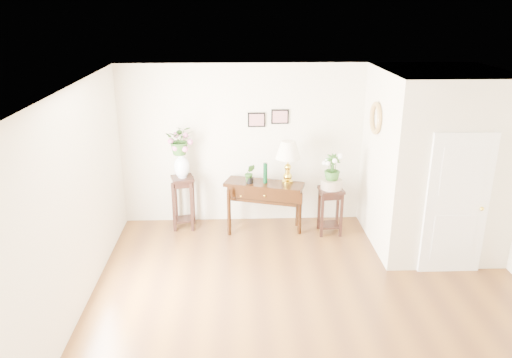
{
  "coord_description": "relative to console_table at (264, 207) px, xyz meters",
  "views": [
    {
      "loc": [
        -0.99,
        -5.59,
        3.77
      ],
      "look_at": [
        -0.72,
        1.3,
        1.29
      ],
      "focal_mm": 35.0,
      "sensor_mm": 36.0,
      "label": 1
    }
  ],
  "objects": [
    {
      "name": "wall_ornament",
      "position": [
        1.7,
        -0.36,
        1.61
      ],
      "size": [
        0.07,
        0.51,
        0.51
      ],
      "primitive_type": "torus",
      "rotation": [
        0.0,
        1.57,
        0.0
      ],
      "color": "tan",
      "rests_on": "partition"
    },
    {
      "name": "plant_stand_a",
      "position": [
        -1.39,
        0.18,
        0.03
      ],
      "size": [
        0.44,
        0.44,
        0.93
      ],
      "primitive_type": "cube",
      "rotation": [
        0.0,
        0.0,
        0.25
      ],
      "color": "black",
      "rests_on": "floor"
    },
    {
      "name": "partition",
      "position": [
        2.64,
        -0.49,
        0.96
      ],
      "size": [
        1.8,
        1.95,
        2.8
      ],
      "primitive_type": "cube",
      "color": "silver",
      "rests_on": "floor"
    },
    {
      "name": "plant_stand_b",
      "position": [
        1.11,
        -0.14,
        -0.03
      ],
      "size": [
        0.42,
        0.42,
        0.81
      ],
      "primitive_type": "cube",
      "rotation": [
        0.0,
        0.0,
        0.12
      ],
      "color": "black",
      "rests_on": "floor"
    },
    {
      "name": "ceiling",
      "position": [
        0.54,
        -2.26,
        2.36
      ],
      "size": [
        6.0,
        5.5,
        0.02
      ],
      "primitive_type": "cube",
      "color": "white",
      "rests_on": "ground"
    },
    {
      "name": "floor",
      "position": [
        0.54,
        -2.26,
        -0.44
      ],
      "size": [
        6.0,
        5.5,
        0.02
      ],
      "primitive_type": "cube",
      "color": "brown",
      "rests_on": "ground"
    },
    {
      "name": "narcissus",
      "position": [
        1.11,
        -0.14,
        0.72
      ],
      "size": [
        0.29,
        0.29,
        0.46
      ],
      "primitive_type": "imported",
      "rotation": [
        0.0,
        0.0,
        -0.12
      ],
      "color": "#2A581D",
      "rests_on": "ceramic_bowl"
    },
    {
      "name": "wall_front",
      "position": [
        0.54,
        -5.01,
        0.96
      ],
      "size": [
        6.0,
        0.02,
        2.8
      ],
      "primitive_type": "cube",
      "color": "silver",
      "rests_on": "ground"
    },
    {
      "name": "door",
      "position": [
        2.64,
        -1.49,
        0.61
      ],
      "size": [
        0.9,
        0.05,
        2.1
      ],
      "primitive_type": "cube",
      "color": "white",
      "rests_on": "floor"
    },
    {
      "name": "lily_arrangement",
      "position": [
        -1.39,
        0.18,
        1.15
      ],
      "size": [
        0.47,
        0.41,
        0.51
      ],
      "primitive_type": "imported",
      "rotation": [
        0.0,
        0.0,
        0.03
      ],
      "color": "#2A581D",
      "rests_on": "porcelain_vase"
    },
    {
      "name": "console_table",
      "position": [
        0.0,
        0.0,
        0.0
      ],
      "size": [
        1.39,
        0.81,
        0.88
      ],
      "primitive_type": "cube",
      "rotation": [
        0.0,
        0.0,
        -0.3
      ],
      "color": "black",
      "rests_on": "floor"
    },
    {
      "name": "green_vase",
      "position": [
        0.02,
        0.0,
        0.61
      ],
      "size": [
        0.09,
        0.09,
        0.35
      ],
      "primitive_type": "cylinder",
      "rotation": [
        0.0,
        0.0,
        0.24
      ],
      "color": "#073216",
      "rests_on": "console_table"
    },
    {
      "name": "wall_left",
      "position": [
        -2.46,
        -2.26,
        0.96
      ],
      "size": [
        0.02,
        5.5,
        2.8
      ],
      "primitive_type": "cube",
      "color": "silver",
      "rests_on": "ground"
    },
    {
      "name": "ceramic_bowl",
      "position": [
        1.11,
        -0.14,
        0.45
      ],
      "size": [
        0.45,
        0.45,
        0.16
      ],
      "primitive_type": "cylinder",
      "rotation": [
        0.0,
        0.0,
        -0.35
      ],
      "color": "#C2AF9B",
      "rests_on": "plant_stand_b"
    },
    {
      "name": "potted_plant",
      "position": [
        -0.24,
        0.0,
        0.6
      ],
      "size": [
        0.17,
        0.14,
        0.31
      ],
      "primitive_type": "imported",
      "rotation": [
        0.0,
        0.0,
        -0.01
      ],
      "color": "#2A581D",
      "rests_on": "console_table"
    },
    {
      "name": "art_print_left",
      "position": [
        -0.11,
        0.47,
        1.41
      ],
      "size": [
        0.3,
        0.02,
        0.25
      ],
      "primitive_type": "cube",
      "color": "black",
      "rests_on": "wall_back"
    },
    {
      "name": "wall_back",
      "position": [
        0.54,
        0.49,
        0.96
      ],
      "size": [
        6.0,
        0.02,
        2.8
      ],
      "primitive_type": "cube",
      "color": "silver",
      "rests_on": "ground"
    },
    {
      "name": "art_print_right",
      "position": [
        0.29,
        0.47,
        1.46
      ],
      "size": [
        0.3,
        0.02,
        0.25
      ],
      "primitive_type": "cube",
      "color": "black",
      "rests_on": "wall_back"
    },
    {
      "name": "porcelain_vase",
      "position": [
        -1.39,
        0.18,
        0.72
      ],
      "size": [
        0.3,
        0.3,
        0.46
      ],
      "primitive_type": null,
      "rotation": [
        0.0,
        0.0,
        0.15
      ],
      "color": "white",
      "rests_on": "plant_stand_a"
    },
    {
      "name": "table_lamp",
      "position": [
        0.39,
        0.0,
        0.79
      ],
      "size": [
        0.54,
        0.54,
        0.73
      ],
      "primitive_type": "cube",
      "rotation": [
        0.0,
        0.0,
        0.36
      ],
      "color": "gold",
      "rests_on": "console_table"
    }
  ]
}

